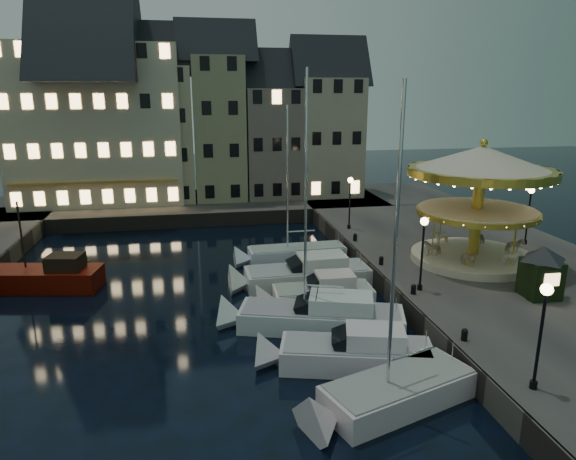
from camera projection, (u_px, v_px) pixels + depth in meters
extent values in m
plane|color=black|center=(297.00, 329.00, 26.78)|extent=(160.00, 160.00, 0.00)
cube|color=#474442|center=(482.00, 265.00, 34.73)|extent=(16.00, 56.00, 1.30)
cube|color=#474442|center=(165.00, 208.00, 51.81)|extent=(44.00, 12.00, 1.30)
cube|color=#47423A|center=(369.00, 272.00, 33.34)|extent=(0.15, 44.00, 1.30)
cube|color=#47423A|center=(184.00, 221.00, 46.45)|extent=(48.00, 0.15, 1.30)
cylinder|color=black|center=(533.00, 385.00, 19.10)|extent=(0.28, 0.28, 0.30)
cylinder|color=black|center=(539.00, 342.00, 18.64)|extent=(0.12, 0.12, 3.80)
sphere|color=#FFD18C|center=(547.00, 289.00, 18.11)|extent=(0.44, 0.44, 0.44)
cylinder|color=black|center=(420.00, 287.00, 28.60)|extent=(0.28, 0.28, 0.30)
cylinder|color=black|center=(422.00, 257.00, 28.14)|extent=(0.12, 0.12, 3.80)
sphere|color=#FFD18C|center=(424.00, 221.00, 27.60)|extent=(0.44, 0.44, 0.44)
cylinder|color=black|center=(349.00, 227.00, 41.41)|extent=(0.28, 0.28, 0.30)
cylinder|color=black|center=(350.00, 205.00, 40.96)|extent=(0.12, 0.12, 3.80)
sphere|color=#FFD18C|center=(350.00, 180.00, 40.42)|extent=(0.44, 0.44, 0.44)
cylinder|color=black|center=(525.00, 242.00, 37.20)|extent=(0.28, 0.28, 0.30)
cylinder|color=black|center=(528.00, 219.00, 36.75)|extent=(0.12, 0.12, 3.80)
sphere|color=#FFD18C|center=(531.00, 190.00, 36.21)|extent=(0.44, 0.44, 0.44)
cylinder|color=black|center=(464.00, 336.00, 22.78)|extent=(0.28, 0.28, 0.40)
sphere|color=black|center=(465.00, 332.00, 22.72)|extent=(0.30, 0.30, 0.30)
cylinder|color=black|center=(413.00, 290.00, 28.00)|extent=(0.28, 0.28, 0.40)
sphere|color=black|center=(414.00, 287.00, 27.95)|extent=(0.30, 0.30, 0.30)
cylinder|color=black|center=(381.00, 262.00, 32.75)|extent=(0.28, 0.28, 0.40)
sphere|color=black|center=(381.00, 258.00, 32.69)|extent=(0.30, 0.30, 0.30)
cylinder|color=black|center=(355.00, 238.00, 37.97)|extent=(0.28, 0.28, 0.40)
sphere|color=black|center=(355.00, 235.00, 37.92)|extent=(0.30, 0.30, 0.30)
cube|color=gray|center=(42.00, 147.00, 50.10)|extent=(5.00, 8.00, 11.00)
cube|color=tan|center=(99.00, 140.00, 50.92)|extent=(5.60, 8.00, 12.00)
cube|color=tan|center=(161.00, 134.00, 51.84)|extent=(6.20, 8.00, 13.00)
cube|color=gray|center=(219.00, 129.00, 52.70)|extent=(5.00, 8.00, 14.00)
cube|color=slate|center=(271.00, 143.00, 54.04)|extent=(5.60, 8.00, 11.00)
cube|color=tan|center=(327.00, 137.00, 54.96)|extent=(6.20, 8.00, 12.00)
cube|color=beige|center=(98.00, 125.00, 50.53)|extent=(16.00, 9.00, 15.00)
cube|color=silver|center=(399.00, 394.00, 20.28)|extent=(6.74, 4.35, 1.30)
cube|color=gray|center=(400.00, 379.00, 20.10)|extent=(6.38, 4.07, 0.10)
cylinder|color=silver|center=(395.00, 247.00, 18.37)|extent=(0.14, 0.14, 11.02)
cube|color=silver|center=(356.00, 358.00, 22.97)|extent=(7.08, 3.90, 1.30)
cube|color=#95919A|center=(356.00, 345.00, 22.80)|extent=(6.71, 3.64, 0.10)
cube|color=silver|center=(375.00, 337.00, 22.62)|extent=(2.91, 2.29, 0.80)
cube|color=black|center=(344.00, 338.00, 22.75)|extent=(1.51, 1.81, 0.93)
cube|color=silver|center=(321.00, 321.00, 26.67)|extent=(8.80, 4.88, 1.30)
cube|color=gray|center=(321.00, 309.00, 26.49)|extent=(8.34, 4.56, 0.10)
cube|color=silver|center=(341.00, 303.00, 26.27)|extent=(3.62, 2.73, 0.80)
cube|color=black|center=(308.00, 303.00, 26.49)|extent=(1.83, 2.07, 1.03)
cylinder|color=silver|center=(306.00, 202.00, 25.11)|extent=(0.14, 0.14, 11.37)
cube|color=silver|center=(323.00, 298.00, 29.61)|extent=(5.72, 2.33, 1.30)
cube|color=gray|center=(323.00, 288.00, 29.44)|extent=(5.43, 2.15, 0.10)
cube|color=silver|center=(335.00, 280.00, 29.42)|extent=(2.20, 1.69, 0.80)
cube|color=black|center=(316.00, 283.00, 29.29)|extent=(1.05, 1.55, 0.86)
cube|color=silver|center=(307.00, 278.00, 32.88)|extent=(7.95, 2.84, 1.30)
cube|color=#8E959C|center=(308.00, 268.00, 32.71)|extent=(7.55, 2.62, 0.10)
cube|color=silver|center=(322.00, 261.00, 32.79)|extent=(3.05, 2.05, 0.80)
cube|color=black|center=(298.00, 264.00, 32.50)|extent=(1.35, 1.87, 1.00)
cube|color=silver|center=(297.00, 256.00, 37.32)|extent=(7.03, 2.28, 1.30)
cube|color=gray|center=(297.00, 247.00, 37.15)|extent=(6.68, 2.11, 0.10)
cylinder|color=silver|center=(288.00, 184.00, 35.78)|extent=(0.14, 0.14, 9.38)
cube|color=#5E0D03|center=(44.00, 280.00, 32.19)|extent=(7.30, 3.61, 1.50)
cube|color=black|center=(65.00, 262.00, 31.89)|extent=(2.31, 2.01, 0.93)
cylinder|color=black|center=(21.00, 235.00, 31.42)|extent=(0.12, 0.12, 4.19)
cylinder|color=beige|center=(472.00, 257.00, 33.43)|extent=(7.86, 7.86, 0.49)
cylinder|color=gold|center=(477.00, 208.00, 32.57)|extent=(0.69, 0.69, 6.09)
cylinder|color=beige|center=(477.00, 210.00, 32.60)|extent=(7.27, 7.27, 0.18)
cylinder|color=gold|center=(477.00, 212.00, 32.65)|extent=(7.55, 7.55, 0.34)
cone|color=beige|center=(482.00, 159.00, 31.75)|extent=(9.04, 9.04, 1.57)
cylinder|color=gold|center=(481.00, 172.00, 31.97)|extent=(9.04, 9.04, 0.49)
sphere|color=gold|center=(484.00, 143.00, 31.50)|extent=(0.49, 0.49, 0.49)
imported|color=beige|center=(503.00, 241.00, 34.47)|extent=(1.64, 1.19, 0.98)
cube|color=black|center=(540.00, 279.00, 27.43)|extent=(1.77, 1.77, 2.05)
pyramid|color=black|center=(545.00, 247.00, 26.96)|extent=(2.74, 2.74, 0.77)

